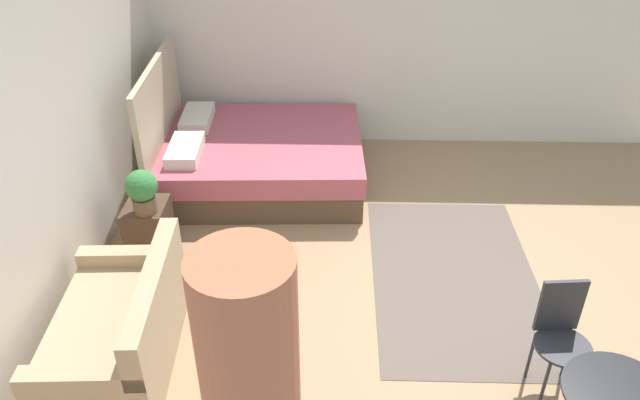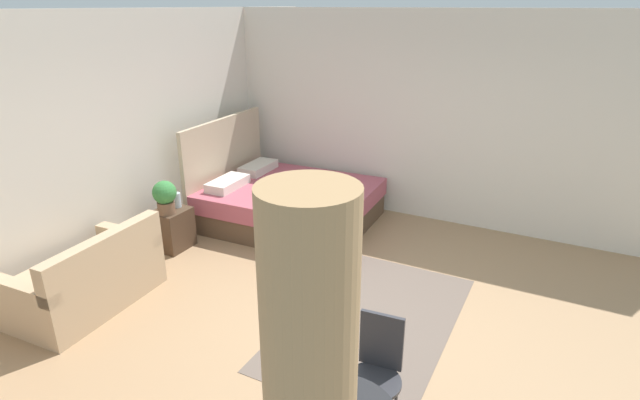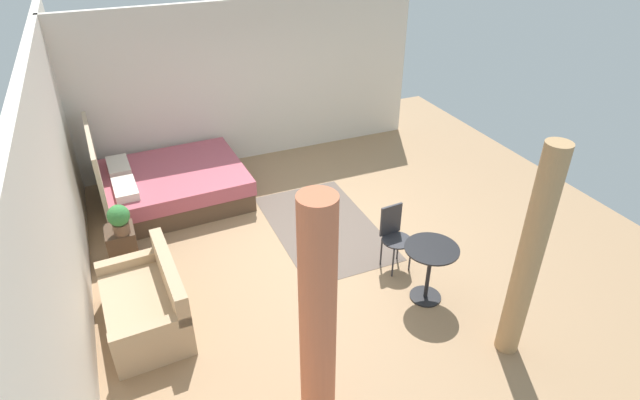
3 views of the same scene
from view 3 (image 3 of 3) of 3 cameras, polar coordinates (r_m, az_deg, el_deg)
name	(u,v)px [view 3 (image 3 of 3)]	position (r m, az deg, el deg)	size (l,w,h in m)	color
ground_plane	(316,238)	(7.50, -0.46, -4.27)	(8.97, 9.22, 0.02)	#9E7A56
wall_back	(57,199)	(6.40, -27.12, 0.14)	(8.97, 0.12, 2.82)	silver
wall_right	(250,82)	(9.40, -7.74, 12.80)	(0.12, 6.22, 2.82)	silver
area_rug	(323,226)	(7.73, 0.39, -2.94)	(2.40, 1.45, 0.01)	#66564C
bed	(170,184)	(8.55, -16.35, 1.68)	(1.91, 2.24, 1.38)	brown
couch	(147,305)	(6.30, -18.60, -11.01)	(1.44, 0.89, 0.82)	tan
nightstand	(123,245)	(7.41, -21.06, -4.68)	(0.43, 0.37, 0.51)	#473323
potted_plant	(119,218)	(7.07, -21.40, -1.90)	(0.28, 0.28, 0.41)	brown
vase	(117,219)	(7.33, -21.55, -1.96)	(0.09, 0.09, 0.18)	silver
balcony_table	(430,264)	(6.30, 12.09, -6.91)	(0.65, 0.65, 0.76)	black
cafe_chair_near_window	(394,232)	(6.76, 8.18, -3.51)	(0.42, 0.42, 0.88)	#2D2D33
curtain_left	(529,257)	(5.50, 22.20, -5.90)	(0.25, 0.25, 2.48)	tan
curtain_right	(318,323)	(4.43, -0.25, -13.46)	(0.32, 0.32, 2.48)	#D1704C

